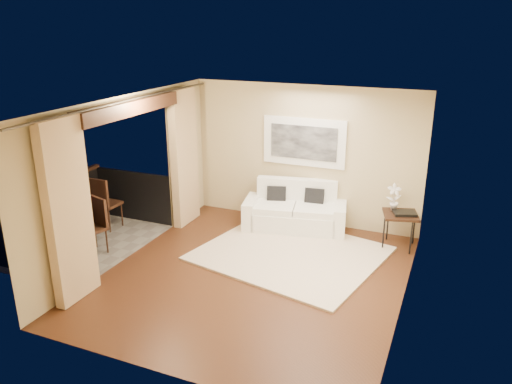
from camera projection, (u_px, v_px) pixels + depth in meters
The scene contains 18 objects.
floor at pixel (254, 276), 7.85m from camera, with size 5.00×5.00×0.00m, color #4D2916.
room_shell at pixel (129, 108), 7.80m from camera, with size 5.00×6.40×5.00m.
balcony at pixel (86, 233), 9.00m from camera, with size 1.81×2.60×1.17m.
curtains at pixel (136, 180), 8.18m from camera, with size 0.16×4.80×2.64m.
artwork at pixel (304, 142), 9.47m from camera, with size 1.62×0.07×0.92m.
rug at pixel (290, 253), 8.58m from camera, with size 2.87×2.50×0.04m, color beige.
sofa at pixel (295, 212), 9.57m from camera, with size 2.04×1.20×0.92m.
side_table at pixel (400, 217), 8.70m from camera, with size 0.71×0.71×0.63m.
tray at pixel (405, 213), 8.63m from camera, with size 0.38×0.28×0.05m, color black.
orchid at pixel (394, 197), 8.76m from camera, with size 0.25×0.17×0.48m, color white.
bistro_table at pixel (67, 212), 8.55m from camera, with size 0.70×0.70×0.79m.
balcony_chair_far at pixel (102, 200), 9.41m from camera, with size 0.46×0.47×1.04m.
balcony_chair_near at pixel (96, 221), 8.52m from camera, with size 0.52×0.53×0.97m.
ice_bucket at pixel (66, 198), 8.67m from camera, with size 0.18×0.18×0.20m, color silver.
candle at pixel (74, 203), 8.63m from camera, with size 0.06×0.06×0.07m, color red.
vase at pixel (57, 207), 8.29m from camera, with size 0.04×0.04×0.18m, color white.
glass_a at pixel (71, 206), 8.41m from camera, with size 0.06×0.06×0.12m, color white.
glass_b at pixel (75, 205), 8.45m from camera, with size 0.06×0.06×0.12m, color white.
Camera 1 is at (2.73, -6.42, 3.82)m, focal length 35.00 mm.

